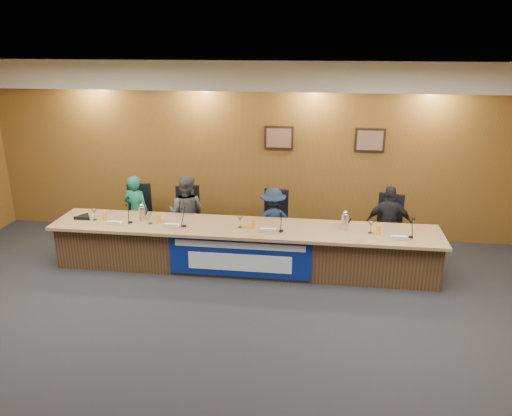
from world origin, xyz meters
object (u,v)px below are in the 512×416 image
at_px(panelist_c, 273,222).
at_px(carafe_right, 345,222).
at_px(dais_body, 244,248).
at_px(banner, 240,257).
at_px(office_chair_a, 140,219).
at_px(office_chair_d, 387,231).
at_px(carafe_left, 142,214).
at_px(panelist_d, 389,224).
at_px(office_chair_c, 273,226).
at_px(panelist_a, 137,212).
at_px(speakerphone, 84,217).
at_px(office_chair_b, 189,222).
at_px(panelist_b, 187,213).

relative_size(panelist_c, carafe_right, 4.62).
xyz_separation_m(dais_body, banner, (0.00, -0.41, 0.03)).
distance_m(dais_body, panelist_c, 0.79).
distance_m(office_chair_a, office_chair_d, 4.32).
relative_size(dais_body, office_chair_d, 12.50).
height_order(dais_body, carafe_left, carafe_left).
height_order(dais_body, panelist_d, panelist_d).
bearing_deg(office_chair_c, dais_body, -111.91).
height_order(dais_body, panelist_a, panelist_a).
bearing_deg(dais_body, speakerphone, -178.97).
relative_size(panelist_d, carafe_left, 5.66).
xyz_separation_m(office_chair_a, office_chair_d, (4.32, 0.00, 0.00)).
bearing_deg(speakerphone, dais_body, 1.03).
relative_size(carafe_right, speakerphone, 0.80).
distance_m(office_chair_a, office_chair_b, 0.90).
distance_m(banner, office_chair_a, 2.31).
bearing_deg(office_chair_a, banner, -43.71).
height_order(dais_body, panelist_c, panelist_c).
relative_size(panelist_b, panelist_d, 1.04).
relative_size(panelist_b, speakerphone, 4.21).
distance_m(panelist_a, speakerphone, 0.94).
bearing_deg(panelist_b, office_chair_b, -85.26).
height_order(dais_body, panelist_b, panelist_b).
bearing_deg(panelist_d, office_chair_b, 0.46).
bearing_deg(dais_body, panelist_d, 15.37).
height_order(office_chair_c, carafe_left, carafe_left).
bearing_deg(office_chair_a, panelist_c, -16.17).
bearing_deg(speakerphone, office_chair_d, 8.99).
height_order(panelist_d, office_chair_a, panelist_d).
bearing_deg(office_chair_c, panelist_d, 3.63).
bearing_deg(office_chair_d, banner, -139.06).
xyz_separation_m(office_chair_d, speakerphone, (-4.96, -0.78, 0.30)).
relative_size(banner, speakerphone, 6.88).
distance_m(panelist_b, panelist_d, 3.42).
bearing_deg(panelist_b, panelist_c, -175.26).
relative_size(dais_body, panelist_a, 4.57).
bearing_deg(banner, office_chair_d, 26.43).
relative_size(panelist_a, panelist_b, 0.97).
bearing_deg(banner, office_chair_a, 150.08).
bearing_deg(panelist_c, panelist_a, -16.39).
distance_m(panelist_a, carafe_right, 3.64).
bearing_deg(office_chair_c, carafe_left, -153.44).
relative_size(carafe_left, speakerphone, 0.71).
height_order(banner, office_chair_c, banner).
relative_size(office_chair_c, carafe_right, 1.88).
relative_size(banner, office_chair_b, 4.58).
xyz_separation_m(panelist_a, panelist_b, (0.90, 0.00, 0.02)).
relative_size(dais_body, office_chair_a, 12.50).
xyz_separation_m(office_chair_b, carafe_left, (-0.55, -0.74, 0.38)).
relative_size(office_chair_d, carafe_right, 1.88).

